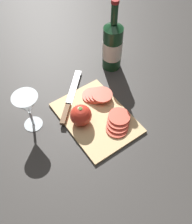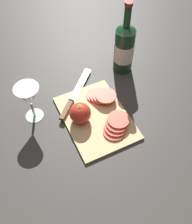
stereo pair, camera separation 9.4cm
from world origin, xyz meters
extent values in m
plane|color=#383533|center=(0.00, 0.00, 0.00)|extent=(3.00, 3.00, 0.00)
cube|color=tan|center=(0.02, 0.04, 0.01)|extent=(0.31, 0.23, 0.01)
cylinder|color=#14381E|center=(-0.17, 0.26, 0.10)|extent=(0.08, 0.08, 0.19)
cone|color=#14381E|center=(-0.17, 0.26, 0.20)|extent=(0.08, 0.08, 0.02)
cylinder|color=#14381E|center=(-0.17, 0.26, 0.25)|extent=(0.03, 0.03, 0.08)
cylinder|color=maroon|center=(-0.17, 0.26, 0.30)|extent=(0.03, 0.03, 0.01)
cylinder|color=white|center=(-0.17, 0.26, 0.09)|extent=(0.08, 0.08, 0.08)
cylinder|color=silver|center=(-0.09, -0.16, 0.00)|extent=(0.07, 0.07, 0.00)
cylinder|color=silver|center=(-0.09, -0.16, 0.04)|extent=(0.01, 0.01, 0.07)
cone|color=silver|center=(-0.09, -0.16, 0.11)|extent=(0.09, 0.09, 0.08)
cone|color=beige|center=(-0.09, -0.16, 0.09)|extent=(0.04, 0.04, 0.04)
sphere|color=red|center=(0.01, -0.02, 0.05)|extent=(0.08, 0.08, 0.08)
cylinder|color=#47702D|center=(0.01, -0.02, 0.08)|extent=(0.01, 0.01, 0.01)
cube|color=silver|center=(-0.15, 0.05, 0.01)|extent=(0.15, 0.15, 0.00)
cube|color=silver|center=(-0.08, -0.01, 0.02)|extent=(0.02, 0.02, 0.01)
cube|color=brown|center=(-0.05, -0.05, 0.02)|extent=(0.08, 0.08, 0.01)
cylinder|color=#DB4C38|center=(0.11, 0.07, 0.01)|extent=(0.08, 0.08, 0.01)
cylinder|color=#DB4C38|center=(0.10, 0.08, 0.02)|extent=(0.08, 0.08, 0.01)
cylinder|color=#DB4C38|center=(0.09, 0.09, 0.03)|extent=(0.08, 0.08, 0.01)
cylinder|color=#DB4C38|center=(0.08, 0.10, 0.03)|extent=(0.08, 0.08, 0.01)
cylinder|color=#DB4C38|center=(-0.07, 0.09, 0.01)|extent=(0.08, 0.08, 0.01)
cylinder|color=#DB4C38|center=(-0.06, 0.09, 0.02)|extent=(0.08, 0.08, 0.01)
cylinder|color=#DB4C38|center=(-0.05, 0.10, 0.03)|extent=(0.08, 0.08, 0.01)
cylinder|color=#DB4C38|center=(-0.03, 0.11, 0.03)|extent=(0.08, 0.08, 0.01)
camera|label=1|loc=(0.48, -0.29, 0.80)|focal=42.00mm
camera|label=2|loc=(0.53, -0.21, 0.80)|focal=42.00mm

